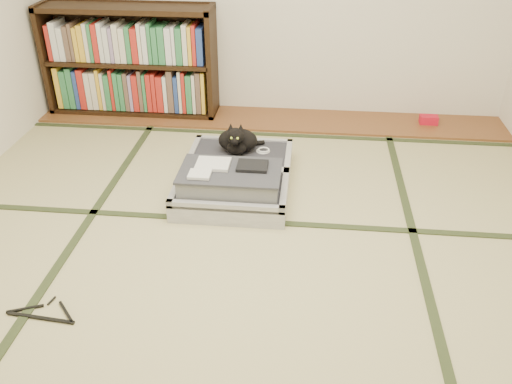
# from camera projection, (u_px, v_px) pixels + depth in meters

# --- Properties ---
(floor) EXTENTS (4.50, 4.50, 0.00)m
(floor) POSITION_uv_depth(u_px,v_px,m) (241.00, 262.00, 3.03)
(floor) COLOR #C2B981
(floor) RESTS_ON ground
(wood_strip) EXTENTS (4.00, 0.50, 0.02)m
(wood_strip) POSITION_uv_depth(u_px,v_px,m) (270.00, 119.00, 4.73)
(wood_strip) COLOR brown
(wood_strip) RESTS_ON ground
(red_item) EXTENTS (0.15, 0.09, 0.07)m
(red_item) POSITION_uv_depth(u_px,v_px,m) (429.00, 120.00, 4.62)
(red_item) COLOR red
(red_item) RESTS_ON wood_strip
(tatami_borders) EXTENTS (4.00, 4.50, 0.01)m
(tatami_borders) POSITION_uv_depth(u_px,v_px,m) (251.00, 213.00, 3.45)
(tatami_borders) COLOR #2D381E
(tatami_borders) RESTS_ON ground
(bookcase) EXTENTS (1.47, 0.34, 0.95)m
(bookcase) POSITION_uv_depth(u_px,v_px,m) (131.00, 63.00, 4.68)
(bookcase) COLOR black
(bookcase) RESTS_ON wood_strip
(suitcase) EXTENTS (0.73, 0.97, 0.29)m
(suitcase) POSITION_uv_depth(u_px,v_px,m) (235.00, 178.00, 3.65)
(suitcase) COLOR #BDBCC2
(suitcase) RESTS_ON floor
(cat) EXTENTS (0.32, 0.33, 0.26)m
(cat) POSITION_uv_depth(u_px,v_px,m) (238.00, 141.00, 3.83)
(cat) COLOR black
(cat) RESTS_ON suitcase
(cable_coil) EXTENTS (0.10, 0.10, 0.02)m
(cable_coil) POSITION_uv_depth(u_px,v_px,m) (263.00, 151.00, 3.89)
(cable_coil) COLOR white
(cable_coil) RESTS_ON suitcase
(hanger) EXTENTS (0.37, 0.18, 0.01)m
(hanger) POSITION_uv_depth(u_px,v_px,m) (43.00, 314.00, 2.66)
(hanger) COLOR black
(hanger) RESTS_ON floor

